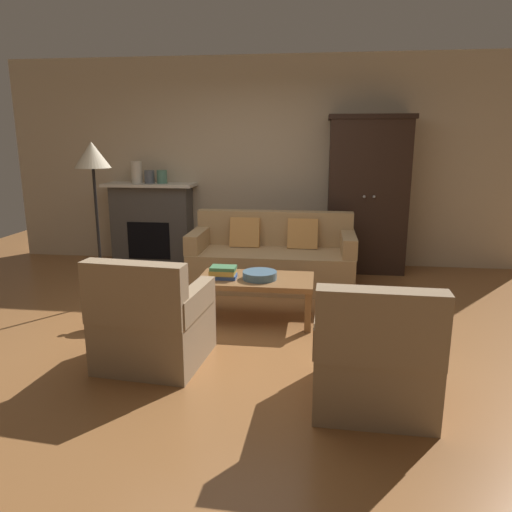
% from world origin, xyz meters
% --- Properties ---
extents(ground_plane, '(9.60, 9.60, 0.00)m').
position_xyz_m(ground_plane, '(0.00, 0.00, 0.00)').
color(ground_plane, '#9E6638').
extents(back_wall, '(7.20, 0.10, 2.80)m').
position_xyz_m(back_wall, '(0.00, 2.55, 1.40)').
color(back_wall, beige).
rests_on(back_wall, ground).
extents(fireplace, '(1.26, 0.48, 1.12)m').
position_xyz_m(fireplace, '(-1.55, 2.30, 0.57)').
color(fireplace, '#4C4947').
rests_on(fireplace, ground).
extents(armoire, '(1.06, 0.57, 2.01)m').
position_xyz_m(armoire, '(1.40, 2.22, 1.01)').
color(armoire, black).
rests_on(armoire, ground).
extents(couch, '(1.92, 0.86, 0.86)m').
position_xyz_m(couch, '(0.25, 1.36, 0.32)').
color(couch, tan).
rests_on(couch, ground).
extents(coffee_table, '(1.10, 0.60, 0.42)m').
position_xyz_m(coffee_table, '(0.20, 0.21, 0.37)').
color(coffee_table, olive).
rests_on(coffee_table, ground).
extents(fruit_bowl, '(0.33, 0.33, 0.07)m').
position_xyz_m(fruit_bowl, '(0.24, 0.17, 0.46)').
color(fruit_bowl, slate).
rests_on(fruit_bowl, coffee_table).
extents(book_stack, '(0.25, 0.18, 0.12)m').
position_xyz_m(book_stack, '(-0.11, 0.15, 0.48)').
color(book_stack, '#38569E').
rests_on(book_stack, coffee_table).
extents(mantel_vase_cream, '(0.15, 0.15, 0.30)m').
position_xyz_m(mantel_vase_cream, '(-1.73, 2.28, 1.27)').
color(mantel_vase_cream, beige).
rests_on(mantel_vase_cream, fireplace).
extents(mantel_vase_slate, '(0.14, 0.14, 0.18)m').
position_xyz_m(mantel_vase_slate, '(-1.55, 2.28, 1.21)').
color(mantel_vase_slate, '#565B66').
rests_on(mantel_vase_slate, fireplace).
extents(mantel_vase_jade, '(0.14, 0.14, 0.18)m').
position_xyz_m(mantel_vase_jade, '(-1.37, 2.28, 1.21)').
color(mantel_vase_jade, slate).
rests_on(mantel_vase_jade, fireplace).
extents(armchair_near_left, '(0.84, 0.84, 0.88)m').
position_xyz_m(armchair_near_left, '(-0.48, -0.84, 0.32)').
color(armchair_near_left, '#997F60').
rests_on(armchair_near_left, ground).
extents(armchair_near_right, '(0.80, 0.79, 0.88)m').
position_xyz_m(armchair_near_right, '(1.16, -1.26, 0.32)').
color(armchair_near_right, '#997F60').
rests_on(armchair_near_right, ground).
extents(floor_lamp, '(0.36, 0.36, 1.70)m').
position_xyz_m(floor_lamp, '(-1.49, 0.47, 1.47)').
color(floor_lamp, black).
rests_on(floor_lamp, ground).
extents(dog, '(0.55, 0.32, 0.39)m').
position_xyz_m(dog, '(-1.06, -0.12, 0.25)').
color(dog, beige).
rests_on(dog, ground).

